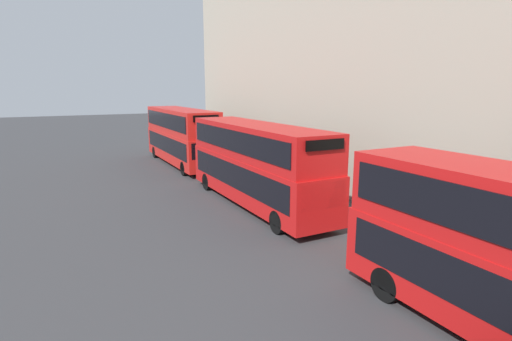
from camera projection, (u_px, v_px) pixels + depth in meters
name	position (u px, v px, depth m)	size (l,w,h in m)	color
bus_second_in_queue	(256.00, 161.00, 20.49)	(2.59, 11.50, 4.24)	red
bus_third_in_queue	(181.00, 134.00, 31.58)	(2.59, 11.49, 4.42)	red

